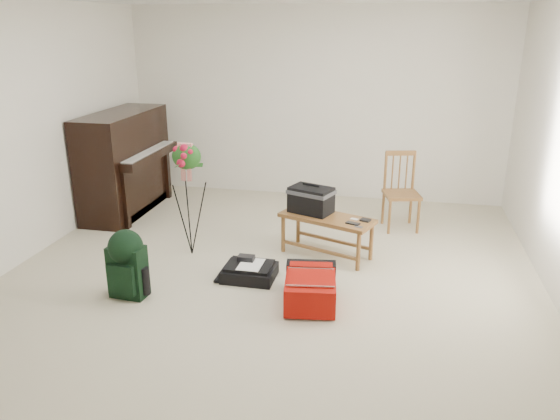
% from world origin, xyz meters
% --- Properties ---
extents(floor, '(5.00, 5.50, 0.01)m').
position_xyz_m(floor, '(0.00, 0.00, 0.00)').
color(floor, beige).
rests_on(floor, ground).
extents(wall_back, '(5.00, 0.04, 2.50)m').
position_xyz_m(wall_back, '(0.00, 2.75, 1.25)').
color(wall_back, white).
rests_on(wall_back, floor).
extents(wall_left, '(0.04, 5.50, 2.50)m').
position_xyz_m(wall_left, '(-2.50, 0.00, 1.25)').
color(wall_left, white).
rests_on(wall_left, floor).
extents(piano, '(0.71, 1.50, 1.25)m').
position_xyz_m(piano, '(-2.19, 1.60, 0.60)').
color(piano, black).
rests_on(piano, floor).
extents(bench, '(1.02, 0.69, 0.73)m').
position_xyz_m(bench, '(0.32, 0.72, 0.52)').
color(bench, brown).
rests_on(bench, floor).
extents(dining_chair, '(0.47, 0.47, 0.89)m').
position_xyz_m(dining_chair, '(1.19, 1.69, 0.43)').
color(dining_chair, brown).
rests_on(dining_chair, floor).
extents(red_suitcase, '(0.50, 0.68, 0.27)m').
position_xyz_m(red_suitcase, '(0.45, -0.28, 0.14)').
color(red_suitcase, '#A20C06').
rests_on(red_suitcase, floor).
extents(black_duffel, '(0.48, 0.39, 0.20)m').
position_xyz_m(black_duffel, '(-0.18, 0.03, 0.07)').
color(black_duffel, black).
rests_on(black_duffel, floor).
extents(green_backpack, '(0.32, 0.30, 0.62)m').
position_xyz_m(green_backpack, '(-1.12, -0.53, 0.34)').
color(green_backpack, black).
rests_on(green_backpack, floor).
extents(flower_stand, '(0.38, 0.38, 1.20)m').
position_xyz_m(flower_stand, '(-0.92, 0.46, 0.59)').
color(flower_stand, black).
rests_on(flower_stand, floor).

